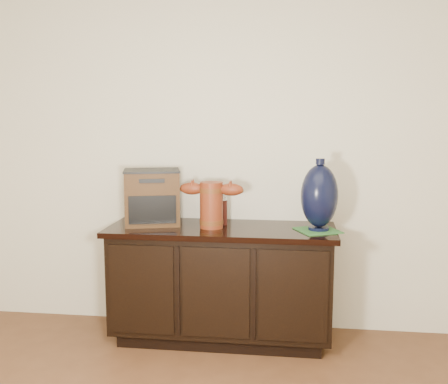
# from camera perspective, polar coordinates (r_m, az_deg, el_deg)

# --- Properties ---
(room) EXTENTS (5.00, 5.00, 5.00)m
(room) POSITION_cam_1_polar(r_m,az_deg,el_deg) (1.15, -15.35, 0.02)
(room) COLOR brown
(room) RESTS_ON ground
(sideboard) EXTENTS (1.46, 0.56, 0.75)m
(sideboard) POSITION_cam_1_polar(r_m,az_deg,el_deg) (3.47, -0.28, -9.79)
(sideboard) COLOR black
(sideboard) RESTS_ON ground
(terracotta_vessel) EXTENTS (0.42, 0.16, 0.29)m
(terracotta_vessel) POSITION_cam_1_polar(r_m,az_deg,el_deg) (3.33, -1.38, -1.11)
(terracotta_vessel) COLOR maroon
(terracotta_vessel) RESTS_ON sideboard
(tv_radio) EXTENTS (0.42, 0.37, 0.36)m
(tv_radio) POSITION_cam_1_polar(r_m,az_deg,el_deg) (3.48, -7.82, -0.55)
(tv_radio) COLOR #412610
(tv_radio) RESTS_ON sideboard
(green_mat) EXTENTS (0.32, 0.32, 0.01)m
(green_mat) POSITION_cam_1_polar(r_m,az_deg,el_deg) (3.32, 10.17, -4.13)
(green_mat) COLOR #326E31
(green_mat) RESTS_ON sideboard
(lamp_base) EXTENTS (0.30, 0.30, 0.44)m
(lamp_base) POSITION_cam_1_polar(r_m,az_deg,el_deg) (3.28, 10.34, -0.46)
(lamp_base) COLOR black
(lamp_base) RESTS_ON green_mat
(spray_can) EXTENTS (0.07, 0.07, 0.19)m
(spray_can) POSITION_cam_1_polar(r_m,az_deg,el_deg) (3.44, -0.18, -2.04)
(spray_can) COLOR #5A180F
(spray_can) RESTS_ON sideboard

